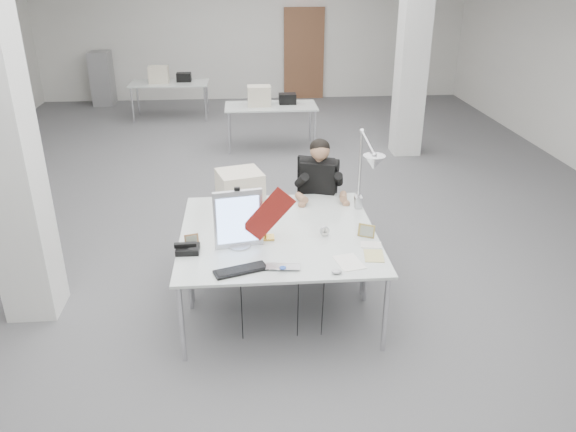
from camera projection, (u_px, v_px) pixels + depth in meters
name	position (u px, v px, depth m)	size (l,w,h in m)	color
room_shell	(269.00, 84.00, 6.80)	(10.04, 14.04, 3.24)	#545456
desk_main	(281.00, 256.00, 4.80)	(1.80, 0.90, 0.03)	silver
desk_second	(275.00, 213.00, 5.62)	(1.80, 0.90, 0.03)	silver
bg_desk_a	(271.00, 106.00, 9.81)	(1.60, 0.80, 0.03)	silver
bg_desk_b	(169.00, 83.00, 11.66)	(1.60, 0.80, 0.03)	silver
filing_cabinet	(102.00, 78.00, 12.91)	(0.45, 0.55, 1.20)	gray
office_chair	(318.00, 213.00, 6.29)	(0.46, 0.46, 0.94)	black
seated_person	(319.00, 179.00, 6.07)	(0.52, 0.65, 0.97)	black
monitor	(238.00, 219.00, 4.83)	(0.42, 0.04, 0.53)	#BCBBC1
pennant	(269.00, 214.00, 4.80)	(0.49, 0.01, 0.20)	maroon
keyboard	(241.00, 270.00, 4.54)	(0.43, 0.14, 0.02)	black
laptop	(283.00, 270.00, 4.54)	(0.28, 0.18, 0.02)	#BCBCC1
mouse	(337.00, 272.00, 4.50)	(0.09, 0.06, 0.04)	#A3A3A7
bankers_lamp	(265.00, 220.00, 5.00)	(0.33, 0.13, 0.38)	gold
desk_phone	(188.00, 249.00, 4.84)	(0.20, 0.18, 0.05)	black
picture_frame_left	(192.00, 239.00, 4.95)	(0.12, 0.01, 0.10)	#A06E44
picture_frame_right	(366.00, 231.00, 5.09)	(0.15, 0.01, 0.12)	#AA9149
desk_clock	(325.00, 231.00, 5.11)	(0.09, 0.09, 0.03)	#BBBCC0
paper_stack_a	(349.00, 262.00, 4.67)	(0.20, 0.28, 0.01)	white
paper_stack_b	(374.00, 256.00, 4.77)	(0.16, 0.23, 0.01)	#D1C57C
paper_stack_c	(371.00, 245.00, 4.96)	(0.18, 0.13, 0.01)	silver
beige_monitor	(240.00, 190.00, 5.62)	(0.42, 0.40, 0.40)	beige
architect_lamp	(366.00, 172.00, 5.30)	(0.25, 0.73, 0.94)	silver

